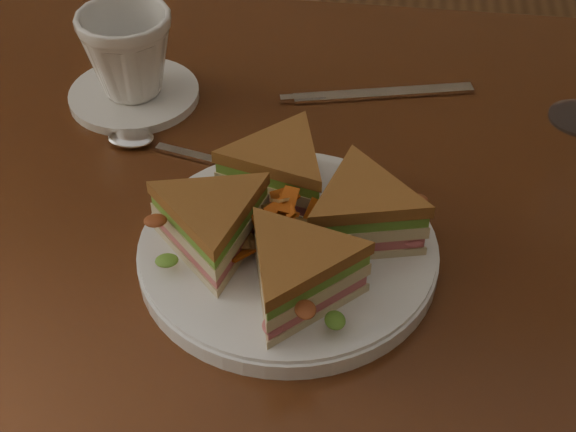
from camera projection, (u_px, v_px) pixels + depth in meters
The scene contains 8 objects.
table at pixel (282, 274), 0.82m from camera, with size 1.20×0.80×0.75m.
plate at pixel (288, 252), 0.69m from camera, with size 0.26×0.26×0.02m, color white.
sandwich_wedges at pixel (288, 220), 0.67m from camera, with size 0.26×0.26×0.06m.
crisps_mound at pixel (288, 224), 0.67m from camera, with size 0.09×0.09×0.05m, color #D55F1B, non-canonical shape.
spoon at pixel (151, 144), 0.81m from camera, with size 0.18×0.06×0.01m.
knife at pixel (371, 95), 0.88m from camera, with size 0.21×0.07×0.00m.
saucer at pixel (134, 95), 0.88m from camera, with size 0.14×0.14×0.01m, color white.
coffee_cup at pixel (128, 54), 0.84m from camera, with size 0.10×0.10×0.09m, color white.
Camera 1 is at (0.08, -0.56, 1.25)m, focal length 50.00 mm.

